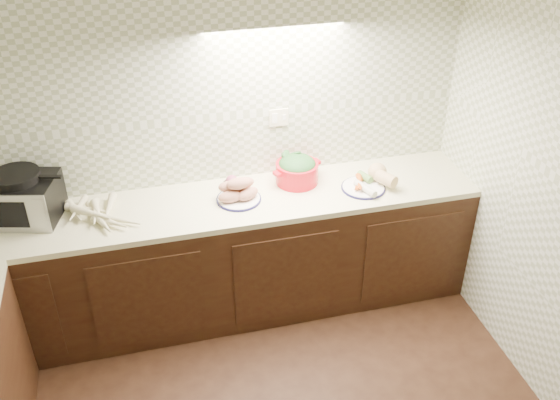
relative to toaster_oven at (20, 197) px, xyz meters
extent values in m
cube|color=white|center=(1.13, -1.63, 1.53)|extent=(3.60, 3.60, 0.05)
cube|color=#9DA784|center=(1.13, 0.14, 0.25)|extent=(3.60, 0.05, 2.60)
cube|color=beige|center=(1.68, 0.16, 0.27)|extent=(0.13, 0.01, 0.12)
cube|color=black|center=(1.13, -0.13, -0.62)|extent=(3.60, 0.60, 0.86)
cube|color=#F8F1C1|center=(1.13, -0.13, -0.17)|extent=(3.60, 0.60, 0.04)
cube|color=black|center=(0.00, 0.01, -0.01)|extent=(0.52, 0.44, 0.27)
cube|color=#949598|center=(-0.04, -0.16, -0.01)|extent=(0.43, 0.12, 0.27)
cube|color=black|center=(-0.04, -0.16, -0.01)|extent=(0.28, 0.08, 0.18)
cylinder|color=black|center=(0.00, 0.01, 0.14)|extent=(0.35, 0.35, 0.05)
cone|color=beige|center=(0.31, -0.21, -0.12)|extent=(0.21, 0.16, 0.05)
cone|color=beige|center=(0.56, -0.19, -0.12)|extent=(0.18, 0.27, 0.06)
cone|color=beige|center=(0.53, -0.12, -0.12)|extent=(0.07, 0.22, 0.05)
cone|color=beige|center=(0.51, -0.08, -0.12)|extent=(0.12, 0.28, 0.06)
cone|color=beige|center=(0.55, -0.23, -0.12)|extent=(0.11, 0.28, 0.05)
cone|color=beige|center=(0.45, -0.05, -0.12)|extent=(0.14, 0.25, 0.05)
cone|color=beige|center=(0.46, -0.17, -0.12)|extent=(0.24, 0.18, 0.06)
cone|color=beige|center=(0.42, -0.20, -0.09)|extent=(0.07, 0.26, 0.06)
cone|color=beige|center=(0.44, -0.22, -0.09)|extent=(0.10, 0.27, 0.06)
cone|color=beige|center=(0.51, -0.12, -0.09)|extent=(0.22, 0.19, 0.06)
cone|color=beige|center=(0.40, -0.05, -0.11)|extent=(0.14, 0.26, 0.05)
cylinder|color=#110F3D|center=(1.34, -0.13, -0.14)|extent=(0.29, 0.29, 0.01)
cylinder|color=white|center=(1.34, -0.13, -0.14)|extent=(0.28, 0.28, 0.02)
ellipsoid|color=tan|center=(1.28, -0.16, -0.09)|extent=(0.17, 0.11, 0.08)
ellipsoid|color=tan|center=(1.39, -0.16, -0.09)|extent=(0.17, 0.11, 0.08)
ellipsoid|color=tan|center=(1.33, -0.08, -0.09)|extent=(0.17, 0.11, 0.08)
ellipsoid|color=tan|center=(1.29, -0.11, -0.05)|extent=(0.17, 0.11, 0.08)
ellipsoid|color=tan|center=(1.37, -0.08, -0.05)|extent=(0.17, 0.11, 0.08)
ellipsoid|color=tan|center=(1.34, -0.14, -0.02)|extent=(0.17, 0.11, 0.08)
cylinder|color=black|center=(1.33, -0.01, -0.12)|extent=(0.15, 0.15, 0.06)
sphere|color=#7D2948|center=(1.31, -0.01, -0.07)|extent=(0.08, 0.08, 0.08)
sphere|color=silver|center=(1.36, 0.00, -0.08)|extent=(0.05, 0.05, 0.05)
cylinder|color=red|center=(1.77, 0.00, -0.08)|extent=(0.36, 0.36, 0.14)
cube|color=red|center=(1.61, -0.05, -0.04)|extent=(0.05, 0.07, 0.02)
cube|color=red|center=(1.92, 0.05, -0.04)|extent=(0.05, 0.07, 0.02)
ellipsoid|color=#336D2B|center=(1.77, 0.00, -0.02)|extent=(0.26, 0.26, 0.14)
cylinder|color=#110F3D|center=(2.18, -0.20, -0.14)|extent=(0.30, 0.30, 0.01)
cylinder|color=white|center=(2.18, -0.20, -0.14)|extent=(0.28, 0.28, 0.02)
cone|color=#C36C17|center=(2.16, -0.19, -0.12)|extent=(0.06, 0.17, 0.03)
cone|color=#C36C17|center=(2.13, -0.20, -0.12)|extent=(0.12, 0.16, 0.03)
cone|color=#C36C17|center=(2.18, -0.19, -0.12)|extent=(0.09, 0.17, 0.03)
cone|color=#C36C17|center=(2.13, -0.21, -0.10)|extent=(0.09, 0.17, 0.03)
cone|color=#C36C17|center=(2.13, -0.17, -0.10)|extent=(0.13, 0.16, 0.03)
cone|color=#C36C17|center=(2.17, -0.19, -0.10)|extent=(0.12, 0.16, 0.03)
cylinder|color=beige|center=(2.16, -0.26, -0.11)|extent=(0.11, 0.20, 0.05)
cylinder|color=#4F8035|center=(2.22, -0.12, -0.11)|extent=(0.09, 0.13, 0.05)
camera|label=1|loc=(0.75, -3.52, 2.05)|focal=40.00mm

